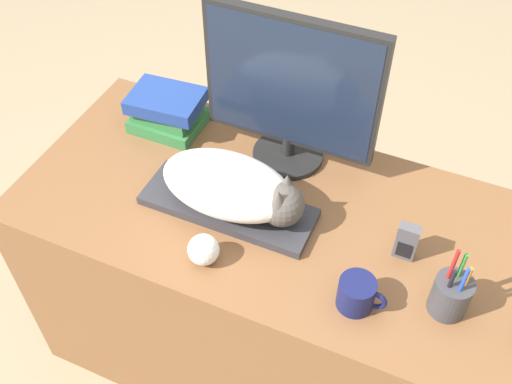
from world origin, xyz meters
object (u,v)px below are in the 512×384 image
object	(u,v)px
book_stack	(167,111)
coffee_mug	(357,294)
pen_cup	(451,295)
keyboard	(228,206)
monitor	(291,91)
cat	(235,187)
phone	(407,242)
baseball	(204,250)

from	to	relation	value
book_stack	coffee_mug	bearing A→B (deg)	-28.15
pen_cup	book_stack	xyz separation A→B (m)	(-0.89, 0.30, 0.00)
keyboard	monitor	world-z (taller)	monitor
cat	book_stack	size ratio (longest dim) A/B	1.75
keyboard	pen_cup	bearing A→B (deg)	-6.93
monitor	pen_cup	distance (m)	0.63
cat	phone	bearing A→B (deg)	5.03
keyboard	cat	bearing A→B (deg)	0.00
keyboard	baseball	world-z (taller)	baseball
keyboard	phone	world-z (taller)	phone
cat	coffee_mug	xyz separation A→B (m)	(0.37, -0.14, -0.05)
keyboard	coffee_mug	distance (m)	0.42
monitor	book_stack	bearing A→B (deg)	-177.24
phone	baseball	bearing A→B (deg)	-154.59
pen_cup	cat	bearing A→B (deg)	172.82
cat	book_stack	xyz separation A→B (m)	(-0.33, 0.23, -0.04)
phone	cat	bearing A→B (deg)	-174.97
keyboard	phone	size ratio (longest dim) A/B	4.33
coffee_mug	monitor	bearing A→B (deg)	129.53
phone	coffee_mug	bearing A→B (deg)	-109.65
baseball	keyboard	bearing A→B (deg)	95.76
book_stack	phone	bearing A→B (deg)	-14.14
pen_cup	baseball	bearing A→B (deg)	-170.03
cat	book_stack	distance (m)	0.40
coffee_mug	pen_cup	xyz separation A→B (m)	(0.19, 0.07, 0.01)
keyboard	book_stack	distance (m)	0.39
keyboard	pen_cup	xyz separation A→B (m)	(0.58, -0.07, 0.04)
phone	book_stack	distance (m)	0.79
baseball	book_stack	world-z (taller)	book_stack
cat	phone	distance (m)	0.44
cat	pen_cup	bearing A→B (deg)	-7.18
baseball	monitor	bearing A→B (deg)	83.14
monitor	phone	bearing A→B (deg)	-28.45
book_stack	cat	bearing A→B (deg)	-35.05
cat	coffee_mug	bearing A→B (deg)	-21.17
cat	monitor	xyz separation A→B (m)	(0.05, 0.25, 0.14)
keyboard	cat	xyz separation A→B (m)	(0.02, 0.00, 0.08)
cat	book_stack	world-z (taller)	cat
keyboard	baseball	distance (m)	0.17
cat	pen_cup	size ratio (longest dim) A/B	1.93
keyboard	cat	distance (m)	0.08
keyboard	monitor	distance (m)	0.34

